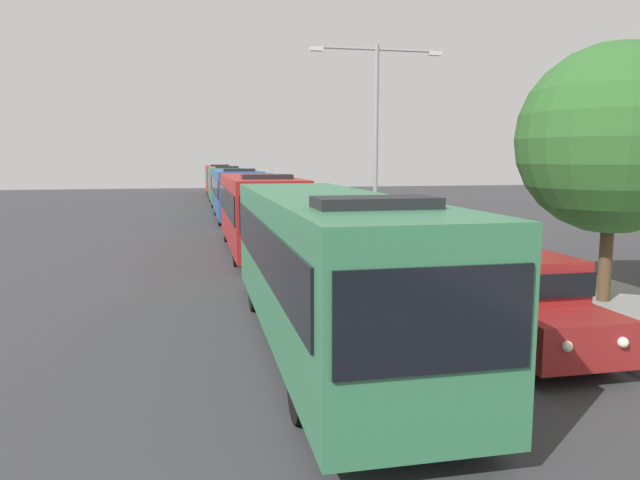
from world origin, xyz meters
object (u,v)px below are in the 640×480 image
object	(u,v)px
bus_fourth_in_line	(225,184)
white_suv	(513,295)
bus_rear	(219,179)
bus_lead	(325,263)
roadside_tree	(613,139)
bus_middle	(236,192)
bus_second_in_line	(258,210)
streetlamp_mid	(376,123)

from	to	relation	value
bus_fourth_in_line	white_suv	bearing A→B (deg)	-84.65
bus_rear	white_suv	bearing A→B (deg)	-85.96
bus_lead	roadside_tree	world-z (taller)	roadside_tree
bus_middle	white_suv	size ratio (longest dim) A/B	2.20
bus_middle	bus_fourth_in_line	bearing A→B (deg)	90.00
bus_lead	bus_second_in_line	bearing A→B (deg)	90.00
roadside_tree	bus_second_in_line	bearing A→B (deg)	124.64
streetlamp_mid	roadside_tree	xyz separation A→B (m)	(2.26, -12.41, -1.11)
bus_second_in_line	streetlamp_mid	xyz separation A→B (m)	(5.40, 1.33, 3.65)
white_suv	bus_second_in_line	bearing A→B (deg)	105.32
bus_lead	bus_second_in_line	distance (m)	12.71
streetlamp_mid	bus_fourth_in_line	bearing A→B (deg)	102.35
bus_lead	bus_fourth_in_line	world-z (taller)	same
roadside_tree	white_suv	bearing A→B (deg)	-148.63
white_suv	bus_rear	bearing A→B (deg)	94.04
bus_lead	roadside_tree	xyz separation A→B (m)	(7.66, 1.63, 2.54)
white_suv	roadside_tree	xyz separation A→B (m)	(3.96, 2.41, 3.19)
bus_fourth_in_line	bus_rear	xyz separation A→B (m)	(0.00, 12.88, 0.00)
bus_lead	white_suv	world-z (taller)	bus_lead
bus_second_in_line	bus_middle	size ratio (longest dim) A/B	0.99
bus_lead	white_suv	distance (m)	3.84
bus_second_in_line	white_suv	size ratio (longest dim) A/B	2.17
bus_second_in_line	bus_fourth_in_line	xyz separation A→B (m)	(0.00, 25.98, 0.00)
white_suv	roadside_tree	bearing A→B (deg)	31.37
white_suv	streetlamp_mid	bearing A→B (deg)	83.46
bus_lead	bus_middle	size ratio (longest dim) A/B	1.00
bus_fourth_in_line	white_suv	size ratio (longest dim) A/B	2.24
bus_fourth_in_line	bus_lead	bearing A→B (deg)	-90.00
bus_middle	white_suv	xyz separation A→B (m)	(3.70, -26.67, -0.66)
bus_rear	roadside_tree	world-z (taller)	roadside_tree
bus_middle	streetlamp_mid	world-z (taller)	streetlamp_mid
bus_rear	bus_middle	bearing A→B (deg)	-90.00
bus_second_in_line	bus_fourth_in_line	world-z (taller)	same
bus_middle	bus_fourth_in_line	size ratio (longest dim) A/B	0.98
bus_middle	bus_rear	world-z (taller)	same
bus_middle	bus_rear	xyz separation A→B (m)	(0.00, 25.68, 0.00)
bus_lead	bus_rear	world-z (taller)	same
bus_middle	roadside_tree	bearing A→B (deg)	-72.48
streetlamp_mid	bus_lead	bearing A→B (deg)	-111.03
bus_second_in_line	bus_middle	world-z (taller)	same
bus_fourth_in_line	streetlamp_mid	bearing A→B (deg)	-77.65
bus_rear	bus_lead	bearing A→B (deg)	-90.00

